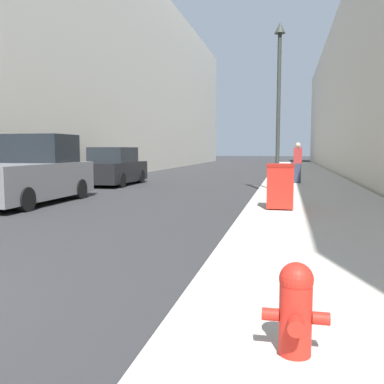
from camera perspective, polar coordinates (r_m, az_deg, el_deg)
The scene contains 8 objects.
sidewalk_right at distance 20.47m, azimuth 15.10°, elevation 1.23°, with size 3.89×60.00×0.16m.
building_left_glass at distance 32.80m, azimuth -16.56°, elevation 14.73°, with size 12.00×60.00×13.75m.
fire_hydrant at distance 3.20m, azimuth 13.65°, elevation -14.66°, with size 0.47×0.36×0.67m.
trash_bin at distance 10.64m, azimuth 11.69°, elevation 0.82°, with size 0.64×0.66×1.10m.
lamppost at distance 15.34m, azimuth 11.49°, elevation 12.69°, with size 0.37×0.37×5.73m.
pickup_truck at distance 13.75m, azimuth -21.14°, elevation 2.21°, with size 2.27×4.81×2.07m.
parked_sedan_near at distance 19.64m, azimuth -10.41°, elevation 3.19°, with size 1.90×4.15×1.70m.
pedestrian_on_sidewalk at distance 19.01m, azimuth 13.90°, elevation 3.81°, with size 0.35×0.23×1.74m.
Camera 1 is at (4.82, -2.39, 1.61)m, focal length 40.00 mm.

